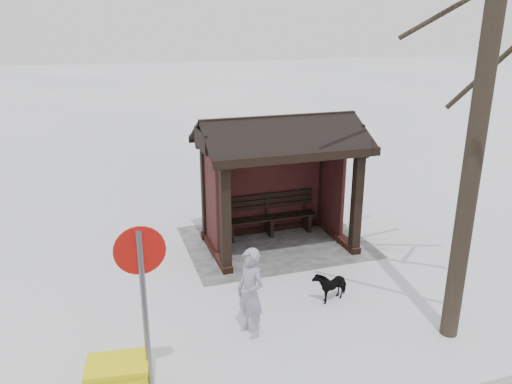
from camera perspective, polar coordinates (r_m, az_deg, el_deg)
ground at (r=11.85m, az=2.55°, el=-6.11°), size 120.00×120.00×0.00m
trampled_patch at (r=12.02m, az=2.21°, el=-5.70°), size 4.20×3.20×0.02m
bus_shelter at (r=11.27m, az=2.42°, el=4.26°), size 3.60×2.40×3.09m
pedestrian at (r=8.35m, az=-0.64°, el=-11.45°), size 0.56×0.67×1.55m
dog at (r=9.67m, az=8.50°, el=-10.41°), size 0.77×0.53×0.59m
grit_bin at (r=7.53m, az=-15.41°, el=-20.16°), size 0.90×0.67×0.64m
road_sign at (r=6.67m, az=-12.87°, el=-9.78°), size 0.66×0.10×2.59m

